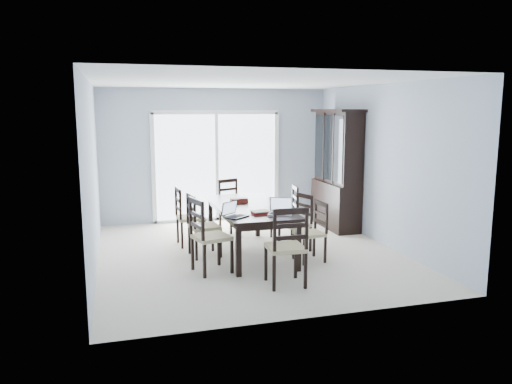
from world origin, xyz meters
TOP-DOWN VIEW (x-y plane):
  - floor at (0.00, 0.00)m, footprint 5.00×5.00m
  - ceiling at (0.00, 0.00)m, footprint 5.00×5.00m
  - back_wall at (0.00, 2.50)m, footprint 4.50×0.02m
  - wall_left at (-2.25, 0.00)m, footprint 0.02×5.00m
  - wall_right at (2.25, 0.00)m, footprint 0.02×5.00m
  - balcony at (0.00, 3.50)m, footprint 4.50×2.00m
  - railing at (0.00, 4.50)m, footprint 4.50×0.06m
  - dining_table at (0.00, 0.00)m, footprint 1.00×2.20m
  - china_hutch at (2.02, 1.25)m, footprint 0.50×1.38m
  - sliding_door at (0.00, 2.48)m, footprint 2.52×0.05m
  - chair_left_near at (-0.82, -0.72)m, footprint 0.56×0.55m
  - chair_left_mid at (-0.78, 0.06)m, footprint 0.48×0.47m
  - chair_left_far at (-0.88, 0.75)m, footprint 0.45×0.44m
  - chair_right_near at (0.83, -0.60)m, footprint 0.43×0.41m
  - chair_right_mid at (0.81, -0.02)m, footprint 0.50×0.49m
  - chair_right_far at (0.86, 0.63)m, footprint 0.47×0.46m
  - chair_end_near at (0.07, -1.56)m, footprint 0.47×0.48m
  - chair_end_far at (0.08, 1.57)m, footprint 0.52×0.53m
  - laptop_dark at (-0.38, -0.73)m, footprint 0.37×0.35m
  - laptop_silver at (0.25, -0.73)m, footprint 0.40×0.35m
  - book_stack at (-0.01, -0.59)m, footprint 0.26×0.21m
  - cell_phone at (0.09, -0.86)m, footprint 0.12×0.07m
  - game_box at (-0.08, 0.31)m, footprint 0.27×0.14m
  - hot_tub at (-0.42, 3.56)m, footprint 2.06×1.86m

SIDE VIEW (x-z plane):
  - balcony at x=0.00m, z-range -0.10..0.00m
  - floor at x=0.00m, z-range 0.00..0.00m
  - hot_tub at x=-0.42m, z-range 0.00..1.02m
  - chair_right_near at x=0.83m, z-range 0.03..1.04m
  - chair_right_mid at x=0.81m, z-range 0.03..1.05m
  - railing at x=0.00m, z-range 0.00..1.10m
  - chair_right_far at x=0.86m, z-range 0.03..1.10m
  - chair_end_far at x=0.08m, z-range 0.03..1.11m
  - chair_left_far at x=-0.88m, z-range 0.03..1.14m
  - chair_left_mid at x=-0.78m, z-range 0.03..1.14m
  - chair_end_near at x=0.07m, z-range 0.03..1.22m
  - chair_left_near at x=-0.82m, z-range 0.03..1.23m
  - dining_table at x=0.00m, z-range 0.30..1.05m
  - cell_phone at x=0.09m, z-range 0.75..0.76m
  - book_stack at x=-0.01m, z-range 0.75..0.79m
  - game_box at x=-0.08m, z-range 0.75..0.82m
  - laptop_dark at x=-0.38m, z-range 0.70..0.91m
  - laptop_silver at x=0.25m, z-range 0.69..0.92m
  - china_hutch at x=2.02m, z-range -0.03..2.17m
  - sliding_door at x=0.00m, z-range 0.00..2.18m
  - back_wall at x=0.00m, z-range 0.00..2.60m
  - wall_left at x=-2.25m, z-range 0.00..2.60m
  - wall_right at x=2.25m, z-range 0.00..2.60m
  - ceiling at x=0.00m, z-range 2.60..2.60m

